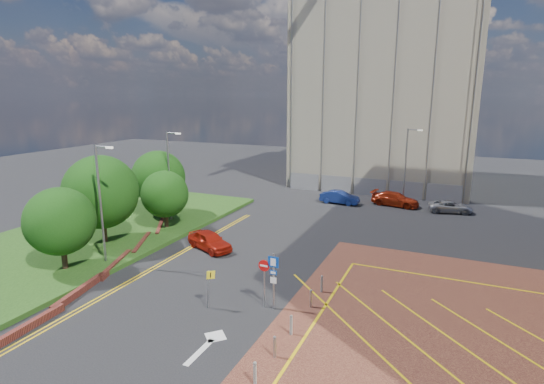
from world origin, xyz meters
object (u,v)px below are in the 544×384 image
Objects in this scene: lamp_left_near at (101,199)px; warning_sign at (209,284)px; lamp_left_far at (170,172)px; car_silver_back at (450,207)px; sign_cluster at (270,275)px; car_blue_back at (340,197)px; car_red_left at (210,241)px; tree_c at (165,194)px; tree_d at (158,177)px; car_red_back at (395,199)px; lamp_back at (406,163)px; tree_a at (60,221)px; tree_b at (101,192)px.

warning_sign is at bearing -13.52° from lamp_left_near.
lamp_left_far reaches higher than car_silver_back.
car_silver_back is at bearing 48.52° from lamp_left_near.
car_blue_back is at bearing 95.95° from sign_cluster.
sign_cluster is 10.26m from car_red_left.
lamp_left_far reaches higher than warning_sign.
car_red_left is (4.85, 5.45, -3.96)m from lamp_left_near.
tree_c is 4.30m from tree_d.
lamp_left_near is 29.38m from car_red_back.
sign_cluster is (12.72, -1.02, -2.71)m from lamp_left_near.
car_red_back is at bearing 44.29° from tree_c.
car_red_left is at bearing -119.55° from lamp_back.
tree_a reaches higher than car_red_left.
tree_a reaches higher than sign_cluster.
warning_sign reaches higher than car_silver_back.
lamp_back reaches higher than tree_d.
tree_d is 0.76× the size of lamp_back.
car_red_back is at bearing 34.11° from tree_d.
tree_a is 11.47m from warning_sign.
lamp_left_far is 1.91× the size of car_silver_back.
tree_d is at bearing 104.03° from car_silver_back.
tree_a is at bearing -79.11° from tree_d.
sign_cluster is 0.65× the size of car_red_back.
lamp_left_far is 18.58m from sign_cluster.
car_blue_back is at bearing 46.77° from lamp_left_far.
tree_c is (2.00, 5.00, -1.04)m from tree_b.
tree_c is 0.61× the size of lamp_back.
car_red_left is (5.93, -2.55, -2.49)m from tree_c.
sign_cluster reaches higher than car_red_back.
lamp_back is 2.50× the size of sign_cluster.
car_red_back is (6.09, 26.79, -0.72)m from warning_sign.
tree_a is 31.77m from car_red_back.
sign_cluster is 24.17m from car_blue_back.
warning_sign reaches higher than car_red_back.
tree_a is 10.02m from tree_c.
warning_sign is at bearing -156.41° from sign_cluster.
tree_c is at bearing 144.20° from car_red_back.
tree_c is at bearing -134.32° from lamp_back.
lamp_back is at bearing 36.09° from tree_d.
car_red_left is at bearing 159.99° from car_red_back.
tree_d is at bearing 135.00° from tree_c.
lamp_back is 29.28m from warning_sign.
sign_cluster is 25.69m from car_red_back.
tree_b is at bearing -111.80° from tree_c.
lamp_left_near is 1.93× the size of car_blue_back.
sign_cluster is (14.30, 0.98, -1.55)m from tree_a.
tree_d is (-1.00, 8.00, -0.37)m from tree_b.
lamp_left_far is at bearing 139.01° from car_red_back.
lamp_left_far is at bearing 81.23° from tree_b.
lamp_left_near is (1.08, -8.00, 1.47)m from tree_c.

